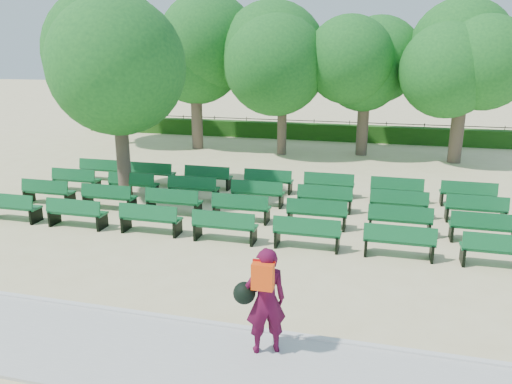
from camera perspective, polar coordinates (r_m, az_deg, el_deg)
ground at (r=15.59m, az=-4.71°, el=-2.50°), size 120.00×120.00×0.00m
paving at (r=9.55m, az=-20.01°, el=-15.95°), size 30.00×2.20×0.06m
curb at (r=10.36m, az=-16.40°, el=-12.82°), size 30.00×0.12×0.10m
hedge at (r=28.72m, az=4.52°, el=6.97°), size 26.00×0.70×0.90m
fence at (r=29.19m, az=4.64°, el=6.22°), size 26.00×0.10×1.02m
tree_line at (r=24.94m, az=2.86°, el=4.57°), size 21.80×6.80×7.04m
bench_array at (r=15.63m, az=-0.66°, el=-2.06°), size 1.74×0.61×1.08m
tree_among at (r=17.29m, az=-15.67°, el=13.80°), size 4.64×4.64×6.55m
person at (r=8.30m, az=0.91°, el=-12.14°), size 0.93×0.68×1.85m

